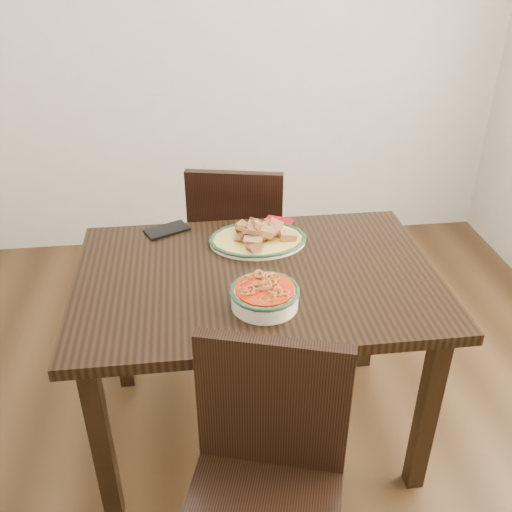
{
  "coord_description": "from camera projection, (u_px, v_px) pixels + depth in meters",
  "views": [
    {
      "loc": [
        -0.13,
        -1.55,
        1.81
      ],
      "look_at": [
        0.08,
        0.12,
        0.81
      ],
      "focal_mm": 40.0,
      "sensor_mm": 36.0,
      "label": 1
    }
  ],
  "objects": [
    {
      "name": "floor",
      "position": [
        241.0,
        447.0,
        2.26
      ],
      "size": [
        3.5,
        3.5,
        0.0
      ],
      "primitive_type": "plane",
      "color": "#352110",
      "rests_on": "ground"
    },
    {
      "name": "dining_table",
      "position": [
        257.0,
        296.0,
        2.02
      ],
      "size": [
        1.25,
        0.84,
        0.75
      ],
      "color": "black",
      "rests_on": "ground"
    },
    {
      "name": "chair_far",
      "position": [
        238.0,
        241.0,
        2.68
      ],
      "size": [
        0.5,
        0.5,
        0.89
      ],
      "rotation": [
        0.0,
        0.0,
        2.93
      ],
      "color": "black",
      "rests_on": "ground"
    },
    {
      "name": "napkin",
      "position": [
        278.0,
        223.0,
        2.28
      ],
      "size": [
        0.14,
        0.13,
        0.01
      ],
      "primitive_type": "cube",
      "rotation": [
        0.0,
        0.0,
        -0.48
      ],
      "color": "maroon",
      "rests_on": "dining_table"
    },
    {
      "name": "fish_plate",
      "position": [
        258.0,
        232.0,
        2.14
      ],
      "size": [
        0.36,
        0.28,
        0.11
      ],
      "color": "#F4E8CE",
      "rests_on": "dining_table"
    },
    {
      "name": "chair_near",
      "position": [
        266.0,
        478.0,
        1.55
      ],
      "size": [
        0.52,
        0.52,
        0.89
      ],
      "rotation": [
        0.0,
        0.0,
        -0.29
      ],
      "color": "black",
      "rests_on": "ground"
    },
    {
      "name": "wall_back",
      "position": [
        205.0,
        27.0,
        3.09
      ],
      "size": [
        3.5,
        0.1,
        2.6
      ],
      "primitive_type": "cube",
      "color": "beige",
      "rests_on": "ground"
    },
    {
      "name": "smartphone",
      "position": [
        167.0,
        230.0,
        2.23
      ],
      "size": [
        0.19,
        0.15,
        0.01
      ],
      "primitive_type": "cube",
      "rotation": [
        0.0,
        0.0,
        0.44
      ],
      "color": "black",
      "rests_on": "dining_table"
    },
    {
      "name": "noodle_bowl",
      "position": [
        265.0,
        294.0,
        1.79
      ],
      "size": [
        0.22,
        0.22,
        0.08
      ],
      "color": "white",
      "rests_on": "dining_table"
    }
  ]
}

